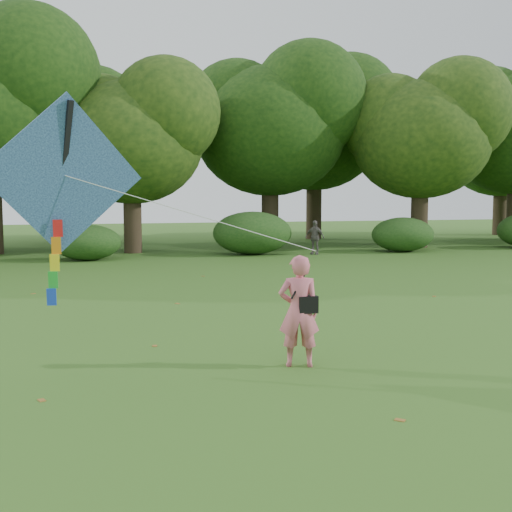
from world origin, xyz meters
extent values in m
plane|color=#265114|center=(0.00, 0.00, 0.00)|extent=(100.00, 100.00, 0.00)
imported|color=#DA6679|center=(-0.98, -0.08, 0.85)|extent=(0.71, 0.57, 1.71)
imported|color=#69615D|center=(5.61, 17.12, 0.75)|extent=(0.90, 0.86, 1.50)
cube|color=black|center=(-0.86, -0.11, 0.96)|extent=(0.30, 0.20, 0.26)
cylinder|color=black|center=(-0.98, -0.12, 1.29)|extent=(0.33, 0.14, 0.47)
cube|color=#2737AB|center=(-4.38, 0.88, 2.90)|extent=(2.36, 0.67, 2.39)
cube|color=black|center=(-4.38, 0.91, 2.90)|extent=(0.38, 0.66, 2.15)
cylinder|color=white|center=(-2.55, 0.37, 2.33)|extent=(3.66, 1.02, 1.15)
cube|color=red|center=(-4.48, 0.90, 2.11)|extent=(0.14, 0.06, 0.26)
cube|color=orange|center=(-4.51, 0.90, 1.85)|extent=(0.14, 0.06, 0.26)
cube|color=yellow|center=(-4.54, 0.90, 1.59)|extent=(0.14, 0.06, 0.26)
cube|color=green|center=(-4.57, 0.90, 1.33)|extent=(0.14, 0.06, 0.26)
cube|color=blue|center=(-4.60, 0.90, 1.07)|extent=(0.14, 0.06, 0.26)
cylinder|color=#3A2D1E|center=(-2.00, 20.00, 1.57)|extent=(0.80, 0.80, 3.15)
ellipsoid|color=#1E3F11|center=(-2.00, 20.00, 4.91)|extent=(6.40, 6.40, 5.44)
cylinder|color=#3A2D1E|center=(5.00, 22.00, 1.84)|extent=(0.86, 0.86, 3.67)
ellipsoid|color=#1E3F11|center=(5.00, 22.00, 5.76)|extent=(7.60, 7.60, 6.46)
cylinder|color=#3A2D1E|center=(12.00, 19.50, 1.72)|extent=(0.83, 0.83, 3.43)
ellipsoid|color=#1E3F11|center=(12.00, 19.50, 5.30)|extent=(6.80, 6.80, 5.78)
cylinder|color=#3A2D1E|center=(-5.00, 27.50, 1.75)|extent=(0.84, 0.84, 3.50)
ellipsoid|color=#1E3F11|center=(-5.00, 27.50, 5.43)|extent=(7.00, 7.00, 5.95)
cylinder|color=#3A2D1E|center=(9.00, 26.50, 2.01)|extent=(0.90, 0.90, 4.02)
ellipsoid|color=#1E3F11|center=(9.00, 26.50, 6.17)|extent=(7.80, 7.80, 6.63)
cylinder|color=#3A2D1E|center=(22.00, 27.00, 1.78)|extent=(0.85, 0.85, 3.57)
ellipsoid|color=#1E3F11|center=(22.00, 27.00, 5.55)|extent=(7.20, 7.20, 6.12)
ellipsoid|color=#264919|center=(-4.00, 17.10, 0.71)|extent=(2.66, 2.09, 1.42)
ellipsoid|color=#264919|center=(3.00, 17.90, 0.94)|extent=(3.50, 2.75, 1.88)
ellipsoid|color=#264919|center=(10.00, 17.40, 0.79)|extent=(2.94, 2.31, 1.58)
cube|color=brown|center=(4.55, 5.37, 0.00)|extent=(0.14, 0.14, 0.01)
cube|color=brown|center=(-5.44, 8.51, 0.00)|extent=(0.14, 0.13, 0.01)
cube|color=brown|center=(-1.98, 5.99, 0.00)|extent=(0.13, 0.14, 0.01)
cube|color=brown|center=(-2.97, 1.78, 0.00)|extent=(0.10, 0.13, 0.01)
cube|color=brown|center=(-4.67, -0.81, 0.00)|extent=(0.12, 0.14, 0.01)
cube|color=brown|center=(-0.45, 10.94, 0.00)|extent=(0.13, 0.09, 0.01)
cube|color=brown|center=(-0.61, -2.64, 0.00)|extent=(0.14, 0.14, 0.01)
cube|color=brown|center=(2.51, 8.89, 0.00)|extent=(0.13, 0.09, 0.01)
camera|label=1|loc=(-4.09, -9.17, 2.61)|focal=45.00mm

